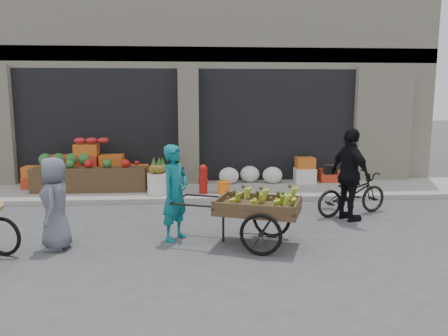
{
  "coord_description": "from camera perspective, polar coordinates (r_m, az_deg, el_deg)",
  "views": [
    {
      "loc": [
        0.1,
        -6.94,
        2.42
      ],
      "look_at": [
        0.7,
        1.3,
        1.1
      ],
      "focal_mm": 35.0,
      "sensor_mm": 36.0,
      "label": 1
    }
  ],
  "objects": [
    {
      "name": "ground",
      "position": [
        7.35,
        -4.77,
        -10.18
      ],
      "size": [
        80.0,
        80.0,
        0.0
      ],
      "primitive_type": "plane",
      "color": "#424244",
      "rests_on": "ground"
    },
    {
      "name": "sidewalk",
      "position": [
        11.29,
        -4.56,
        -3.02
      ],
      "size": [
        18.0,
        2.2,
        0.12
      ],
      "primitive_type": "cube",
      "color": "gray",
      "rests_on": "ground"
    },
    {
      "name": "building",
      "position": [
        15.0,
        -4.63,
        12.68
      ],
      "size": [
        14.0,
        6.45,
        7.0
      ],
      "color": "beige",
      "rests_on": "ground"
    },
    {
      "name": "fruit_display",
      "position": [
        11.74,
        -16.8,
        0.13
      ],
      "size": [
        3.1,
        1.12,
        1.24
      ],
      "color": "red",
      "rests_on": "sidewalk"
    },
    {
      "name": "pineapple_bin",
      "position": [
        10.77,
        -8.6,
        -2.0
      ],
      "size": [
        0.52,
        0.52,
        0.5
      ],
      "primitive_type": "cylinder",
      "color": "silver",
      "rests_on": "sidewalk"
    },
    {
      "name": "fire_hydrant",
      "position": [
        10.66,
        -2.73,
        -1.28
      ],
      "size": [
        0.22,
        0.22,
        0.71
      ],
      "color": "#A5140F",
      "rests_on": "sidewalk"
    },
    {
      "name": "orange_bucket",
      "position": [
        10.68,
        -0.03,
        -2.53
      ],
      "size": [
        0.32,
        0.32,
        0.3
      ],
      "primitive_type": "cylinder",
      "color": "orange",
      "rests_on": "sidewalk"
    },
    {
      "name": "right_bay_goods",
      "position": [
        12.07,
        7.94,
        -0.6
      ],
      "size": [
        3.35,
        0.6,
        0.7
      ],
      "color": "silver",
      "rests_on": "sidewalk"
    },
    {
      "name": "seated_person",
      "position": [
        11.29,
        -6.37,
        -0.32
      ],
      "size": [
        0.51,
        0.43,
        0.93
      ],
      "primitive_type": "imported",
      "rotation": [
        0.0,
        0.0,
        0.17
      ],
      "color": "black",
      "rests_on": "sidewalk"
    },
    {
      "name": "banana_cart",
      "position": [
        7.23,
        4.06,
        -4.74
      ],
      "size": [
        2.45,
        1.62,
        0.96
      ],
      "rotation": [
        0.0,
        0.0,
        -0.35
      ],
      "color": "brown",
      "rests_on": "ground"
    },
    {
      "name": "vendor_woman",
      "position": [
        7.5,
        -6.4,
        -3.23
      ],
      "size": [
        0.67,
        0.72,
        1.65
      ],
      "primitive_type": "imported",
      "rotation": [
        0.0,
        0.0,
        0.97
      ],
      "color": "#0E6671",
      "rests_on": "ground"
    },
    {
      "name": "vendor_grey",
      "position": [
        7.53,
        -21.21,
        -4.36
      ],
      "size": [
        0.57,
        0.79,
        1.5
      ],
      "primitive_type": "imported",
      "rotation": [
        0.0,
        0.0,
        -1.43
      ],
      "color": "slate",
      "rests_on": "ground"
    },
    {
      "name": "bicycle",
      "position": [
        9.52,
        16.34,
        -3.23
      ],
      "size": [
        1.82,
        1.14,
        0.9
      ],
      "primitive_type": "imported",
      "rotation": [
        0.0,
        0.0,
        1.91
      ],
      "color": "black",
      "rests_on": "ground"
    },
    {
      "name": "cyclist",
      "position": [
        8.99,
        16.17,
        -0.86
      ],
      "size": [
        0.79,
        1.17,
        1.85
      ],
      "primitive_type": "imported",
      "rotation": [
        0.0,
        0.0,
        1.91
      ],
      "color": "black",
      "rests_on": "ground"
    }
  ]
}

